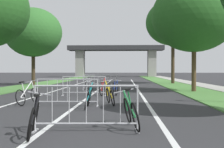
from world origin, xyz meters
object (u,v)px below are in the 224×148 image
(crowd_barrier_second, at_px, (67,93))
(bicycle_blue_0, at_px, (115,88))
(bicycle_green_1, at_px, (131,112))
(crowd_barrier_nearest, at_px, (86,108))
(bicycle_black_4, at_px, (34,118))
(bicycle_yellow_5, at_px, (110,96))
(crowd_barrier_third, at_px, (84,86))
(bicycle_silver_3, at_px, (89,85))
(bicycle_white_7, at_px, (28,95))
(bicycle_teal_2, at_px, (89,98))
(crowd_barrier_fourth, at_px, (100,83))
(tree_right_maple_mid, at_px, (173,23))
(bicycle_red_6, at_px, (104,89))
(tree_right_oak_near, at_px, (194,16))
(tree_left_oak_mid, at_px, (33,32))

(crowd_barrier_second, height_order, bicycle_blue_0, crowd_barrier_second)
(crowd_barrier_second, xyz_separation_m, bicycle_green_1, (2.34, -4.06, -0.14))
(crowd_barrier_nearest, xyz_separation_m, bicycle_green_1, (1.01, 0.44, -0.14))
(bicycle_black_4, height_order, bicycle_yellow_5, bicycle_yellow_5)
(crowd_barrier_second, bearing_deg, crowd_barrier_nearest, -73.55)
(crowd_barrier_third, xyz_separation_m, bicycle_yellow_5, (1.59, -3.93, -0.16))
(bicycle_silver_3, distance_m, bicycle_white_7, 8.17)
(bicycle_teal_2, xyz_separation_m, bicycle_black_4, (-0.60, -4.46, 0.01))
(crowd_barrier_fourth, bearing_deg, tree_right_maple_mid, 55.03)
(tree_right_maple_mid, xyz_separation_m, crowd_barrier_nearest, (-5.69, -22.87, -5.62))
(crowd_barrier_third, relative_size, crowd_barrier_fourth, 0.99)
(crowd_barrier_second, height_order, bicycle_green_1, crowd_barrier_second)
(crowd_barrier_fourth, xyz_separation_m, bicycle_white_7, (-2.17, -8.53, -0.14))
(crowd_barrier_second, relative_size, bicycle_red_6, 1.43)
(crowd_barrier_third, bearing_deg, bicycle_green_1, -74.76)
(bicycle_silver_3, xyz_separation_m, bicycle_black_4, (0.49, -13.50, 0.01))
(bicycle_blue_0, relative_size, bicycle_teal_2, 1.03)
(bicycle_green_1, height_order, bicycle_red_6, bicycle_green_1)
(tree_right_oak_near, distance_m, crowd_barrier_second, 10.80)
(bicycle_teal_2, distance_m, bicycle_yellow_5, 1.31)
(bicycle_teal_2, bearing_deg, crowd_barrier_second, 147.51)
(tree_right_oak_near, xyz_separation_m, bicycle_green_1, (-4.20, -11.54, -4.39))
(crowd_barrier_nearest, height_order, bicycle_teal_2, crowd_barrier_nearest)
(bicycle_black_4, bearing_deg, bicycle_white_7, 97.64)
(bicycle_green_1, xyz_separation_m, bicycle_white_7, (-4.03, 4.54, -0.00))
(bicycle_teal_2, xyz_separation_m, bicycle_red_6, (0.16, 5.43, -0.02))
(crowd_barrier_second, xyz_separation_m, bicycle_silver_3, (-0.20, 8.51, -0.16))
(bicycle_green_1, height_order, bicycle_teal_2, bicycle_green_1)
(crowd_barrier_second, bearing_deg, bicycle_blue_0, 72.22)
(crowd_barrier_fourth, xyz_separation_m, bicycle_green_1, (1.87, -13.07, -0.14))
(crowd_barrier_fourth, xyz_separation_m, bicycle_silver_3, (-0.68, -0.49, -0.16))
(crowd_barrier_third, xyz_separation_m, bicycle_teal_2, (0.88, -5.03, -0.16))
(bicycle_silver_3, bearing_deg, bicycle_green_1, 112.98)
(bicycle_red_6, bearing_deg, tree_right_maple_mid, 77.40)
(bicycle_white_7, bearing_deg, crowd_barrier_fourth, 87.85)
(tree_left_oak_mid, bearing_deg, bicycle_red_6, -54.37)
(tree_right_oak_near, height_order, bicycle_teal_2, tree_right_oak_near)
(crowd_barrier_third, height_order, bicycle_green_1, crowd_barrier_third)
(bicycle_blue_0, relative_size, bicycle_black_4, 1.01)
(tree_left_oak_mid, bearing_deg, bicycle_teal_2, -65.68)
(bicycle_black_4, relative_size, bicycle_yellow_5, 1.01)
(crowd_barrier_fourth, distance_m, bicycle_silver_3, 0.85)
(bicycle_teal_2, bearing_deg, tree_right_maple_mid, 70.22)
(bicycle_silver_3, bearing_deg, tree_right_oak_near, -177.21)
(tree_right_oak_near, xyz_separation_m, bicycle_blue_0, (-4.90, -2.36, -4.41))
(bicycle_green_1, bearing_deg, tree_left_oak_mid, 104.91)
(crowd_barrier_second, height_order, bicycle_white_7, crowd_barrier_second)
(tree_right_oak_near, height_order, crowd_barrier_fourth, tree_right_oak_near)
(crowd_barrier_fourth, bearing_deg, crowd_barrier_nearest, -86.37)
(tree_left_oak_mid, xyz_separation_m, bicycle_green_1, (8.38, -18.85, -4.38))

